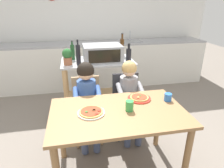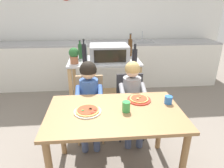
% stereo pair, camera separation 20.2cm
% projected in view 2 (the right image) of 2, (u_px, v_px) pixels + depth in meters
% --- Properties ---
extents(ground_plane, '(11.17, 11.17, 0.00)m').
position_uv_depth(ground_plane, '(108.00, 115.00, 3.13)').
color(ground_plane, slate).
extents(back_wall_tiled, '(5.32, 0.14, 2.70)m').
position_uv_depth(back_wall_tiled, '(102.00, 18.00, 4.21)').
color(back_wall_tiled, white).
rests_on(back_wall_tiled, ground).
extents(kitchen_counter, '(4.79, 0.60, 1.11)m').
position_uv_depth(kitchen_counter, '(103.00, 64.00, 4.17)').
color(kitchen_counter, silver).
rests_on(kitchen_counter, ground).
extents(kitchen_island_cart, '(1.03, 0.60, 0.89)m').
position_uv_depth(kitchen_island_cart, '(104.00, 79.00, 2.97)').
color(kitchen_island_cart, '#B7BABF').
rests_on(kitchen_island_cart, ground).
extents(toaster_oven, '(0.54, 0.41, 0.23)m').
position_uv_depth(toaster_oven, '(109.00, 53.00, 2.80)').
color(toaster_oven, '#999BA0').
rests_on(toaster_oven, kitchen_island_cart).
extents(bottle_squat_spirits, '(0.06, 0.06, 0.34)m').
position_uv_depth(bottle_squat_spirits, '(84.00, 54.00, 2.62)').
color(bottle_squat_spirits, black).
rests_on(bottle_squat_spirits, kitchen_island_cart).
extents(bottle_tall_green_wine, '(0.06, 0.06, 0.27)m').
position_uv_depth(bottle_tall_green_wine, '(80.00, 51.00, 2.91)').
color(bottle_tall_green_wine, '#1E4723').
rests_on(bottle_tall_green_wine, kitchen_island_cart).
extents(bottle_dark_olive_oil, '(0.06, 0.06, 0.35)m').
position_uv_depth(bottle_dark_olive_oil, '(130.00, 47.00, 3.04)').
color(bottle_dark_olive_oil, '#4C2D14').
rests_on(bottle_dark_olive_oil, kitchen_island_cart).
extents(bottle_clear_vinegar, '(0.07, 0.07, 0.29)m').
position_uv_depth(bottle_clear_vinegar, '(85.00, 52.00, 2.83)').
color(bottle_clear_vinegar, '#ADB7B2').
rests_on(bottle_clear_vinegar, kitchen_island_cart).
extents(bottle_slim_sauce, '(0.07, 0.07, 0.27)m').
position_uv_depth(bottle_slim_sauce, '(135.00, 55.00, 2.68)').
color(bottle_slim_sauce, black).
rests_on(bottle_slim_sauce, kitchen_island_cart).
extents(potted_herb_plant, '(0.13, 0.13, 0.22)m').
position_uv_depth(potted_herb_plant, '(74.00, 55.00, 2.66)').
color(potted_herb_plant, '#9E5B3D').
rests_on(potted_herb_plant, kitchen_island_cart).
extents(dining_table, '(1.26, 0.76, 0.73)m').
position_uv_depth(dining_table, '(115.00, 121.00, 1.86)').
color(dining_table, olive).
rests_on(dining_table, ground).
extents(dining_chair_left, '(0.36, 0.36, 0.81)m').
position_uv_depth(dining_chair_left, '(90.00, 103.00, 2.49)').
color(dining_chair_left, tan).
rests_on(dining_chair_left, ground).
extents(dining_chair_right, '(0.36, 0.36, 0.81)m').
position_uv_depth(dining_chair_right, '(130.00, 101.00, 2.55)').
color(dining_chair_right, '#333338').
rests_on(dining_chair_right, ground).
extents(child_in_blue_striped_shirt, '(0.32, 0.42, 1.03)m').
position_uv_depth(child_in_blue_striped_shirt, '(89.00, 93.00, 2.31)').
color(child_in_blue_striped_shirt, '#424C6B').
rests_on(child_in_blue_striped_shirt, ground).
extents(child_in_grey_shirt, '(0.32, 0.42, 1.01)m').
position_uv_depth(child_in_grey_shirt, '(132.00, 93.00, 2.37)').
color(child_in_grey_shirt, '#424C6B').
rests_on(child_in_grey_shirt, ground).
extents(pizza_plate_white, '(0.25, 0.25, 0.03)m').
position_uv_depth(pizza_plate_white, '(88.00, 111.00, 1.80)').
color(pizza_plate_white, white).
rests_on(pizza_plate_white, dining_table).
extents(pizza_plate_red_rimmed, '(0.24, 0.24, 0.03)m').
position_uv_depth(pizza_plate_red_rimmed, '(139.00, 99.00, 2.02)').
color(pizza_plate_red_rimmed, red).
rests_on(pizza_plate_red_rimmed, dining_table).
extents(drinking_cup_blue, '(0.08, 0.08, 0.08)m').
position_uv_depth(drinking_cup_blue, '(168.00, 100.00, 1.95)').
color(drinking_cup_blue, blue).
rests_on(drinking_cup_blue, dining_table).
extents(drinking_cup_green, '(0.08, 0.08, 0.10)m').
position_uv_depth(drinking_cup_green, '(126.00, 107.00, 1.80)').
color(drinking_cup_green, green).
rests_on(drinking_cup_green, dining_table).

